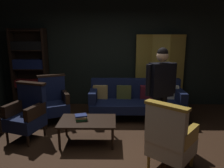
{
  "coord_description": "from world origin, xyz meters",
  "views": [
    {
      "loc": [
        0.05,
        -3.4,
        1.94
      ],
      "look_at": [
        0.0,
        0.8,
        0.95
      ],
      "focal_mm": 34.95,
      "sensor_mm": 36.0,
      "label": 1
    }
  ],
  "objects_px": {
    "velvet_couch": "(136,98)",
    "armchair_wing_right": "(54,101)",
    "book_navy_cloth": "(81,115)",
    "bookshelf": "(30,67)",
    "folding_screen": "(160,70)",
    "armchair_wing_left": "(27,113)",
    "standing_figure": "(161,87)",
    "armchair_gilt_accent": "(170,139)",
    "coffee_table": "(88,123)",
    "book_tan_leather": "(81,117)",
    "book_green_cloth": "(81,119)"
  },
  "relations": [
    {
      "from": "armchair_wing_right",
      "to": "standing_figure",
      "type": "bearing_deg",
      "value": -22.19
    },
    {
      "from": "coffee_table",
      "to": "armchair_wing_right",
      "type": "bearing_deg",
      "value": 132.43
    },
    {
      "from": "armchair_wing_right",
      "to": "book_navy_cloth",
      "type": "distance_m",
      "value": 1.17
    },
    {
      "from": "armchair_gilt_accent",
      "to": "book_navy_cloth",
      "type": "distance_m",
      "value": 1.61
    },
    {
      "from": "velvet_couch",
      "to": "book_navy_cloth",
      "type": "height_order",
      "value": "velvet_couch"
    },
    {
      "from": "coffee_table",
      "to": "armchair_wing_left",
      "type": "height_order",
      "value": "armchair_wing_left"
    },
    {
      "from": "book_tan_leather",
      "to": "bookshelf",
      "type": "bearing_deg",
      "value": 129.42
    },
    {
      "from": "bookshelf",
      "to": "book_tan_leather",
      "type": "bearing_deg",
      "value": -50.58
    },
    {
      "from": "velvet_couch",
      "to": "book_green_cloth",
      "type": "relative_size",
      "value": 10.79
    },
    {
      "from": "armchair_wing_left",
      "to": "standing_figure",
      "type": "distance_m",
      "value": 2.49
    },
    {
      "from": "bookshelf",
      "to": "armchair_wing_right",
      "type": "bearing_deg",
      "value": -50.12
    },
    {
      "from": "standing_figure",
      "to": "book_green_cloth",
      "type": "bearing_deg",
      "value": -178.5
    },
    {
      "from": "velvet_couch",
      "to": "book_tan_leather",
      "type": "height_order",
      "value": "velvet_couch"
    },
    {
      "from": "folding_screen",
      "to": "book_tan_leather",
      "type": "height_order",
      "value": "folding_screen"
    },
    {
      "from": "folding_screen",
      "to": "armchair_gilt_accent",
      "type": "bearing_deg",
      "value": -98.16
    },
    {
      "from": "standing_figure",
      "to": "velvet_couch",
      "type": "bearing_deg",
      "value": 104.63
    },
    {
      "from": "bookshelf",
      "to": "armchair_wing_left",
      "type": "distance_m",
      "value": 1.98
    },
    {
      "from": "folding_screen",
      "to": "armchair_wing_left",
      "type": "distance_m",
      "value": 3.38
    },
    {
      "from": "velvet_couch",
      "to": "armchair_wing_right",
      "type": "relative_size",
      "value": 2.04
    },
    {
      "from": "bookshelf",
      "to": "armchair_gilt_accent",
      "type": "distance_m",
      "value": 4.12
    },
    {
      "from": "velvet_couch",
      "to": "standing_figure",
      "type": "bearing_deg",
      "value": -75.37
    },
    {
      "from": "velvet_couch",
      "to": "book_navy_cloth",
      "type": "bearing_deg",
      "value": -132.28
    },
    {
      "from": "standing_figure",
      "to": "book_green_cloth",
      "type": "distance_m",
      "value": 1.52
    },
    {
      "from": "standing_figure",
      "to": "armchair_gilt_accent",
      "type": "bearing_deg",
      "value": -91.73
    },
    {
      "from": "bookshelf",
      "to": "coffee_table",
      "type": "relative_size",
      "value": 2.05
    },
    {
      "from": "bookshelf",
      "to": "folding_screen",
      "type": "bearing_deg",
      "value": 0.43
    },
    {
      "from": "book_navy_cloth",
      "to": "armchair_gilt_accent",
      "type": "bearing_deg",
      "value": -31.21
    },
    {
      "from": "velvet_couch",
      "to": "standing_figure",
      "type": "distance_m",
      "value": 1.34
    },
    {
      "from": "bookshelf",
      "to": "book_navy_cloth",
      "type": "xyz_separation_m",
      "value": [
        1.6,
        -1.95,
        -0.58
      ]
    },
    {
      "from": "velvet_couch",
      "to": "armchair_wing_left",
      "type": "distance_m",
      "value": 2.37
    },
    {
      "from": "armchair_gilt_accent",
      "to": "coffee_table",
      "type": "bearing_deg",
      "value": 147.19
    },
    {
      "from": "bookshelf",
      "to": "armchair_gilt_accent",
      "type": "relative_size",
      "value": 1.97
    },
    {
      "from": "book_green_cloth",
      "to": "armchair_wing_left",
      "type": "bearing_deg",
      "value": 171.82
    },
    {
      "from": "coffee_table",
      "to": "armchair_gilt_accent",
      "type": "distance_m",
      "value": 1.5
    },
    {
      "from": "velvet_couch",
      "to": "book_green_cloth",
      "type": "distance_m",
      "value": 1.63
    },
    {
      "from": "book_green_cloth",
      "to": "book_navy_cloth",
      "type": "xyz_separation_m",
      "value": [
        0.0,
        0.0,
        0.06
      ]
    },
    {
      "from": "folding_screen",
      "to": "coffee_table",
      "type": "xyz_separation_m",
      "value": [
        -1.66,
        -2.0,
        -0.61
      ]
    },
    {
      "from": "folding_screen",
      "to": "armchair_wing_left",
      "type": "xyz_separation_m",
      "value": [
        -2.8,
        -1.83,
        -0.5
      ]
    },
    {
      "from": "bookshelf",
      "to": "coffee_table",
      "type": "distance_m",
      "value": 2.71
    },
    {
      "from": "coffee_table",
      "to": "armchair_gilt_accent",
      "type": "height_order",
      "value": "armchair_gilt_accent"
    },
    {
      "from": "folding_screen",
      "to": "armchair_wing_left",
      "type": "relative_size",
      "value": 1.83
    },
    {
      "from": "coffee_table",
      "to": "book_tan_leather",
      "type": "height_order",
      "value": "book_tan_leather"
    },
    {
      "from": "folding_screen",
      "to": "book_green_cloth",
      "type": "xyz_separation_m",
      "value": [
        -1.78,
        -1.97,
        -0.55
      ]
    },
    {
      "from": "bookshelf",
      "to": "book_green_cloth",
      "type": "height_order",
      "value": "bookshelf"
    },
    {
      "from": "armchair_gilt_accent",
      "to": "book_green_cloth",
      "type": "height_order",
      "value": "armchair_gilt_accent"
    },
    {
      "from": "armchair_wing_left",
      "to": "book_tan_leather",
      "type": "xyz_separation_m",
      "value": [
        1.02,
        -0.15,
        -0.02
      ]
    },
    {
      "from": "coffee_table",
      "to": "standing_figure",
      "type": "xyz_separation_m",
      "value": [
        1.29,
        0.06,
        0.65
      ]
    },
    {
      "from": "armchair_wing_left",
      "to": "book_navy_cloth",
      "type": "relative_size",
      "value": 5.04
    },
    {
      "from": "folding_screen",
      "to": "coffee_table",
      "type": "relative_size",
      "value": 1.9
    },
    {
      "from": "coffee_table",
      "to": "book_tan_leather",
      "type": "bearing_deg",
      "value": 168.98
    }
  ]
}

